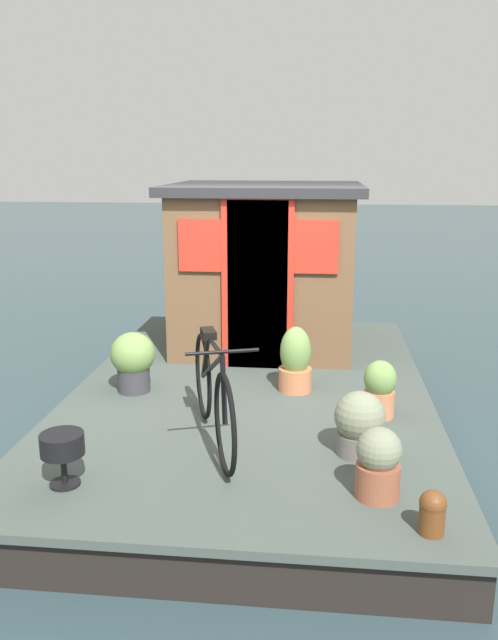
% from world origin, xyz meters
% --- Properties ---
extents(ground_plane, '(60.00, 60.00, 0.00)m').
position_xyz_m(ground_plane, '(0.00, 0.00, 0.00)').
color(ground_plane, '#2D4247').
extents(houseboat_deck, '(5.20, 3.27, 0.39)m').
position_xyz_m(houseboat_deck, '(0.00, 0.00, 0.20)').
color(houseboat_deck, '#424C47').
rests_on(houseboat_deck, ground_plane).
extents(houseboat_cabin, '(2.00, 2.10, 1.82)m').
position_xyz_m(houseboat_cabin, '(1.49, 0.00, 1.31)').
color(houseboat_cabin, brown).
rests_on(houseboat_cabin, houseboat_deck).
extents(bicycle, '(1.63, 0.67, 0.85)m').
position_xyz_m(bicycle, '(-1.22, 0.16, 0.78)').
color(bicycle, black).
rests_on(bicycle, houseboat_deck).
extents(potted_plant_succulent, '(0.27, 0.27, 0.48)m').
position_xyz_m(potted_plant_succulent, '(-0.59, -1.13, 0.64)').
color(potted_plant_succulent, '#C6754C').
rests_on(potted_plant_succulent, houseboat_deck).
extents(potted_plant_rosemary, '(0.37, 0.37, 0.48)m').
position_xyz_m(potted_plant_rosemary, '(-1.32, -0.93, 0.63)').
color(potted_plant_rosemary, slate).
rests_on(potted_plant_rosemary, houseboat_deck).
extents(potted_plant_fern, '(0.31, 0.31, 0.61)m').
position_xyz_m(potted_plant_fern, '(-0.05, -0.41, 0.68)').
color(potted_plant_fern, '#C6754C').
rests_on(potted_plant_fern, houseboat_deck).
extents(potted_plant_ivy, '(0.29, 0.29, 0.47)m').
position_xyz_m(potted_plant_ivy, '(-1.92, -1.01, 0.63)').
color(potted_plant_ivy, '#935138').
rests_on(potted_plant_ivy, houseboat_deck).
extents(potted_plant_basil, '(0.40, 0.40, 0.56)m').
position_xyz_m(potted_plant_basil, '(-0.23, 1.07, 0.70)').
color(potted_plant_basil, '#38383D').
rests_on(potted_plant_basil, houseboat_deck).
extents(charcoal_grill, '(0.29, 0.29, 0.36)m').
position_xyz_m(charcoal_grill, '(-2.00, 1.03, 0.66)').
color(charcoal_grill, black).
rests_on(charcoal_grill, houseboat_deck).
extents(mooring_bollard, '(0.16, 0.16, 0.27)m').
position_xyz_m(mooring_bollard, '(-2.31, -1.28, 0.53)').
color(mooring_bollard, brown).
rests_on(mooring_bollard, houseboat_deck).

